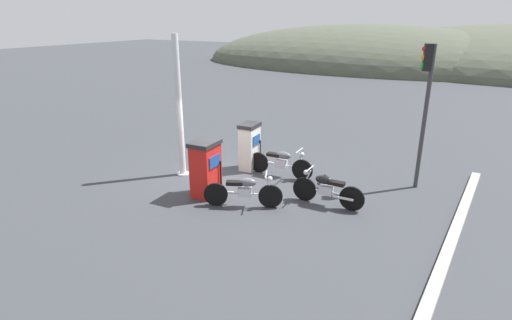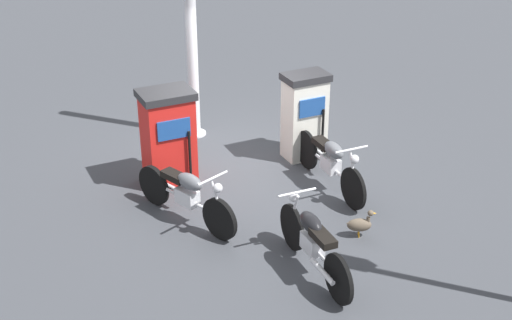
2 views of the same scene
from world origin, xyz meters
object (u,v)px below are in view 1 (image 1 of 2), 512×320
(motorcycle_near_pump, at_px, (244,191))
(roadside_traffic_light, at_px, (425,94))
(fuel_pump_far, at_px, (250,146))
(wandering_duck, at_px, (322,182))
(motorcycle_far_pump, at_px, (281,162))
(motorcycle_extra, at_px, (327,189))
(fuel_pump_near, at_px, (206,168))
(canopy_support_pole, at_px, (179,110))

(motorcycle_near_pump, distance_m, roadside_traffic_light, 5.71)
(fuel_pump_far, bearing_deg, wandering_duck, -8.60)
(motorcycle_far_pump, height_order, roadside_traffic_light, roadside_traffic_light)
(motorcycle_near_pump, bearing_deg, fuel_pump_far, 117.03)
(fuel_pump_far, height_order, motorcycle_extra, fuel_pump_far)
(wandering_duck, bearing_deg, motorcycle_near_pump, -122.35)
(fuel_pump_near, distance_m, canopy_support_pole, 2.30)
(fuel_pump_near, relative_size, motorcycle_extra, 0.81)
(wandering_duck, bearing_deg, fuel_pump_far, 171.40)
(motorcycle_extra, relative_size, roadside_traffic_light, 0.48)
(fuel_pump_far, height_order, motorcycle_near_pump, fuel_pump_far)
(wandering_duck, bearing_deg, fuel_pump_near, -142.73)
(canopy_support_pole, bearing_deg, roadside_traffic_light, 20.80)
(fuel_pump_near, xyz_separation_m, motorcycle_extra, (3.21, 1.03, -0.33))
(motorcycle_near_pump, relative_size, roadside_traffic_light, 0.47)
(fuel_pump_near, distance_m, fuel_pump_far, 2.46)
(motorcycle_extra, distance_m, canopy_support_pole, 5.10)
(motorcycle_near_pump, xyz_separation_m, motorcycle_far_pump, (-0.11, 2.47, 0.03))
(fuel_pump_near, distance_m, motorcycle_far_pump, 2.66)
(wandering_duck, distance_m, roadside_traffic_light, 3.79)
(motorcycle_near_pump, bearing_deg, motorcycle_extra, 31.40)
(fuel_pump_near, bearing_deg, motorcycle_extra, 17.78)
(fuel_pump_far, distance_m, motorcycle_far_pump, 1.25)
(motorcycle_near_pump, xyz_separation_m, canopy_support_pole, (-2.95, 1.09, 1.65))
(fuel_pump_far, distance_m, motorcycle_extra, 3.52)
(wandering_duck, bearing_deg, canopy_support_pole, -165.92)
(motorcycle_near_pump, bearing_deg, canopy_support_pole, 159.72)
(wandering_duck, xyz_separation_m, canopy_support_pole, (-4.33, -1.09, 1.90))
(motorcycle_extra, bearing_deg, wandering_duck, 116.51)
(fuel_pump_near, relative_size, motorcycle_far_pump, 0.73)
(motorcycle_far_pump, height_order, motorcycle_extra, motorcycle_far_pump)
(motorcycle_far_pump, xyz_separation_m, wandering_duck, (1.49, -0.29, -0.28))
(wandering_duck, bearing_deg, motorcycle_extra, -63.49)
(motorcycle_far_pump, bearing_deg, wandering_duck, -11.03)
(wandering_duck, relative_size, roadside_traffic_light, 0.11)
(fuel_pump_far, height_order, canopy_support_pole, canopy_support_pole)
(motorcycle_near_pump, xyz_separation_m, motorcycle_extra, (1.89, 1.15, 0.03))
(fuel_pump_near, height_order, motorcycle_far_pump, fuel_pump_near)
(motorcycle_extra, relative_size, canopy_support_pole, 0.46)
(fuel_pump_far, distance_m, canopy_support_pole, 2.58)
(wandering_duck, bearing_deg, roadside_traffic_light, 31.68)
(motorcycle_near_pump, relative_size, motorcycle_far_pump, 0.89)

